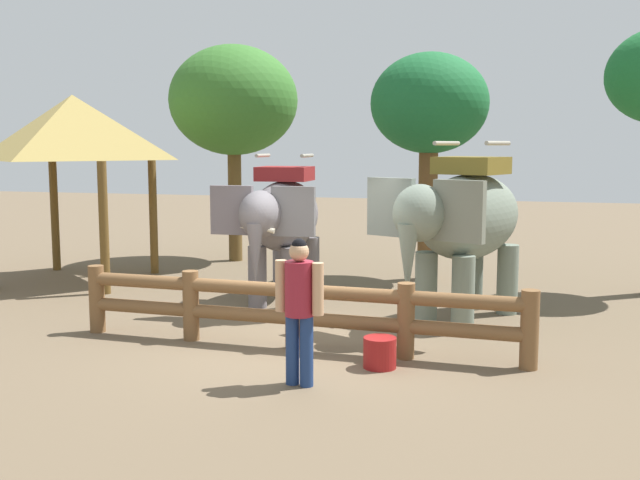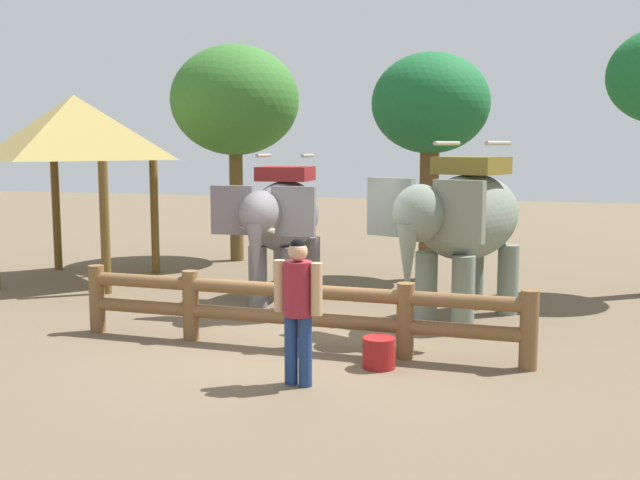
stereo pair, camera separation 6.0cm
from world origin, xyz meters
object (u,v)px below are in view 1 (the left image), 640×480
at_px(thatched_shelter, 73,129).
at_px(tree_far_right, 429,107).
at_px(elephant_near_left, 282,220).
at_px(tree_far_left, 234,102).
at_px(elephant_center, 463,221).
at_px(tourist_woman_in_black, 299,301).
at_px(log_fence, 293,307).
at_px(feed_bucket, 380,353).

xyz_separation_m(thatched_shelter, tree_far_right, (7.19, 2.16, 0.47)).
height_order(elephant_near_left, tree_far_left, tree_far_left).
bearing_deg(tree_far_right, thatched_shelter, -163.27).
bearing_deg(elephant_center, elephant_near_left, 168.35).
distance_m(thatched_shelter, tree_far_right, 7.53).
bearing_deg(thatched_shelter, tourist_woman_in_black, -39.66).
bearing_deg(log_fence, feed_bucket, -23.18).
relative_size(log_fence, tourist_woman_in_black, 3.74).
relative_size(thatched_shelter, feed_bucket, 9.08).
distance_m(log_fence, tree_far_right, 6.94).
bearing_deg(tree_far_right, tree_far_left, 164.47).
relative_size(elephant_center, tree_far_right, 0.73).
relative_size(elephant_near_left, tourist_woman_in_black, 1.77).
xyz_separation_m(elephant_center, feed_bucket, (-0.81, -2.90, -1.47)).
xyz_separation_m(elephant_near_left, tourist_woman_in_black, (1.72, -4.55, -0.50)).
xyz_separation_m(tourist_woman_in_black, thatched_shelter, (-6.63, 5.50, 2.19)).
bearing_deg(tree_far_left, elephant_center, -40.55).
bearing_deg(tourist_woman_in_black, feed_bucket, 49.88).
xyz_separation_m(tourist_woman_in_black, feed_bucket, (0.81, 0.96, -0.84)).
distance_m(elephant_center, thatched_shelter, 8.56).
distance_m(elephant_near_left, tree_far_right, 4.42).
bearing_deg(log_fence, thatched_shelter, 146.95).
bearing_deg(tree_far_right, elephant_center, -74.38).
height_order(thatched_shelter, tree_far_right, tree_far_right).
bearing_deg(elephant_center, tree_far_left, 139.45).
bearing_deg(tourist_woman_in_black, elephant_center, 67.22).
relative_size(elephant_near_left, elephant_center, 0.91).
distance_m(log_fence, tourist_woman_in_black, 1.70).
relative_size(elephant_center, tree_far_left, 0.66).
bearing_deg(elephant_near_left, tourist_woman_in_black, -69.34).
height_order(elephant_near_left, elephant_center, elephant_center).
height_order(tree_far_right, feed_bucket, tree_far_right).
bearing_deg(elephant_center, feed_bucket, -105.64).
bearing_deg(thatched_shelter, tree_far_right, 16.73).
bearing_deg(log_fence, elephant_near_left, 111.06).
xyz_separation_m(log_fence, thatched_shelter, (-6.07, 3.95, 2.63)).
bearing_deg(tree_far_left, log_fence, -62.65).
bearing_deg(elephant_near_left, thatched_shelter, 169.10).
height_order(tree_far_left, tree_far_right, tree_far_left).
xyz_separation_m(elephant_center, thatched_shelter, (-8.26, 1.64, 1.56)).
relative_size(elephant_near_left, thatched_shelter, 0.81).
height_order(thatched_shelter, tree_far_left, tree_far_left).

